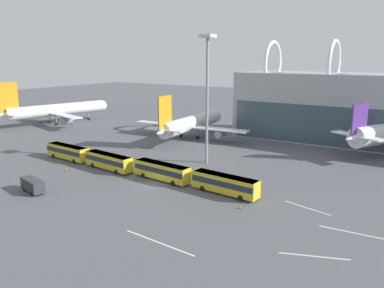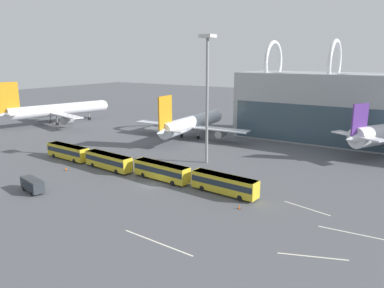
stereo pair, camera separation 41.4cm
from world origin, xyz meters
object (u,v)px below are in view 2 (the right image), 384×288
(floodlight_mast, at_px, (207,79))
(traffic_cone_1, at_px, (66,169))
(airliner_at_gate_near, at_px, (54,110))
(shuttle_bus_2, at_px, (161,170))
(traffic_cone_0, at_px, (239,207))
(airliner_at_gate_far, at_px, (191,123))
(shuttle_bus_0, at_px, (68,151))
(shuttle_bus_1, at_px, (108,160))
(service_van_foreground, at_px, (32,184))
(shuttle_bus_3, at_px, (224,183))

(floodlight_mast, relative_size, traffic_cone_1, 36.23)
(traffic_cone_1, bearing_deg, airliner_at_gate_near, 144.71)
(shuttle_bus_2, xyz_separation_m, traffic_cone_1, (-21.07, -6.00, -1.60))
(traffic_cone_0, bearing_deg, airliner_at_gate_near, 159.31)
(airliner_at_gate_far, xyz_separation_m, shuttle_bus_0, (-11.15, -35.81, -2.43))
(shuttle_bus_1, relative_size, traffic_cone_0, 16.96)
(airliner_at_gate_near, distance_m, traffic_cone_1, 61.09)
(airliner_at_gate_near, relative_size, floodlight_mast, 1.44)
(airliner_at_gate_far, relative_size, service_van_foreground, 6.11)
(airliner_at_gate_far, height_order, shuttle_bus_1, airliner_at_gate_far)
(shuttle_bus_0, height_order, service_van_foreground, shuttle_bus_0)
(shuttle_bus_2, height_order, shuttle_bus_3, same)
(shuttle_bus_0, height_order, traffic_cone_1, shuttle_bus_0)
(airliner_at_gate_far, xyz_separation_m, traffic_cone_1, (-4.31, -42.02, -4.03))
(shuttle_bus_3, bearing_deg, shuttle_bus_0, -175.74)
(shuttle_bus_2, height_order, floodlight_mast, floodlight_mast)
(airliner_at_gate_near, xyz_separation_m, shuttle_bus_0, (42.88, -28.98, -3.13))
(shuttle_bus_1, height_order, shuttle_bus_3, same)
(shuttle_bus_3, height_order, traffic_cone_1, shuttle_bus_3)
(airliner_at_gate_far, bearing_deg, service_van_foreground, 177.53)
(shuttle_bus_3, bearing_deg, service_van_foreground, -144.15)
(airliner_at_gate_near, bearing_deg, shuttle_bus_1, -103.89)
(airliner_at_gate_near, xyz_separation_m, traffic_cone_0, (89.93, -33.96, -4.74))
(airliner_at_gate_far, relative_size, floodlight_mast, 1.32)
(traffic_cone_0, bearing_deg, service_van_foreground, -159.28)
(airliner_at_gate_near, distance_m, shuttle_bus_3, 89.72)
(floodlight_mast, bearing_deg, service_van_foreground, -116.05)
(airliner_at_gate_far, distance_m, shuttle_bus_3, 47.51)
(traffic_cone_0, bearing_deg, traffic_cone_1, -178.25)
(shuttle_bus_3, relative_size, traffic_cone_1, 16.41)
(shuttle_bus_3, bearing_deg, shuttle_bus_1, -174.61)
(floodlight_mast, bearing_deg, shuttle_bus_1, -132.95)
(floodlight_mast, height_order, traffic_cone_0, floodlight_mast)
(airliner_at_gate_near, distance_m, airliner_at_gate_far, 54.46)
(airliner_at_gate_far, xyz_separation_m, shuttle_bus_1, (2.80, -36.49, -2.43))
(airliner_at_gate_far, height_order, shuttle_bus_2, airliner_at_gate_far)
(airliner_at_gate_far, distance_m, traffic_cone_1, 42.44)
(shuttle_bus_0, bearing_deg, shuttle_bus_2, 3.14)
(traffic_cone_0, bearing_deg, airliner_at_gate_far, 131.35)
(service_van_foreground, bearing_deg, shuttle_bus_1, 97.47)
(airliner_at_gate_near, height_order, shuttle_bus_0, airliner_at_gate_near)
(shuttle_bus_3, bearing_deg, traffic_cone_1, -165.77)
(service_van_foreground, relative_size, traffic_cone_0, 8.07)
(shuttle_bus_0, relative_size, traffic_cone_1, 16.37)
(airliner_at_gate_far, height_order, floodlight_mast, floodlight_mast)
(airliner_at_gate_near, distance_m, shuttle_bus_2, 76.63)
(shuttle_bus_2, bearing_deg, airliner_at_gate_near, 162.66)
(shuttle_bus_1, bearing_deg, shuttle_bus_3, 6.38)
(airliner_at_gate_near, height_order, traffic_cone_1, airliner_at_gate_near)
(service_van_foreground, height_order, traffic_cone_0, service_van_foreground)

